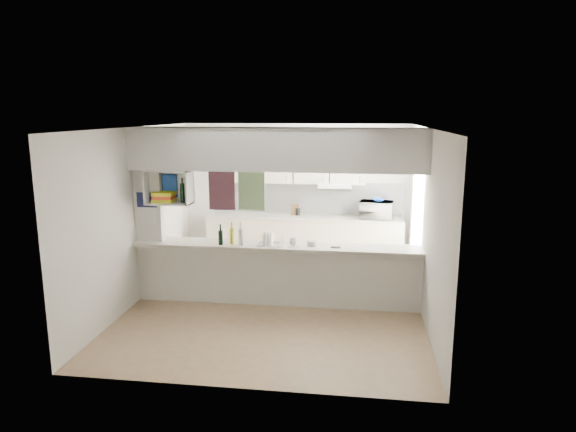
% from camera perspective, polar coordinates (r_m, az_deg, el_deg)
% --- Properties ---
extents(floor, '(4.80, 4.80, 0.00)m').
position_cam_1_polar(floor, '(7.77, -1.30, -9.75)').
color(floor, '#957556').
rests_on(floor, ground).
extents(ceiling, '(4.80, 4.80, 0.00)m').
position_cam_1_polar(ceiling, '(7.24, -1.40, 9.80)').
color(ceiling, white).
rests_on(ceiling, wall_back).
extents(wall_back, '(4.20, 0.00, 4.20)m').
position_cam_1_polar(wall_back, '(9.73, 0.87, 2.57)').
color(wall_back, silver).
rests_on(wall_back, floor).
extents(wall_left, '(0.00, 4.80, 4.80)m').
position_cam_1_polar(wall_left, '(7.99, -16.39, 0.11)').
color(wall_left, silver).
rests_on(wall_left, floor).
extents(wall_right, '(0.00, 4.80, 4.80)m').
position_cam_1_polar(wall_right, '(7.37, 15.00, -0.76)').
color(wall_right, silver).
rests_on(wall_right, floor).
extents(servery_partition, '(4.20, 0.50, 2.60)m').
position_cam_1_polar(servery_partition, '(7.36, -2.70, 2.46)').
color(servery_partition, silver).
rests_on(servery_partition, floor).
extents(cubby_shelf, '(0.65, 0.35, 0.50)m').
position_cam_1_polar(cubby_shelf, '(7.66, -13.11, 2.92)').
color(cubby_shelf, white).
rests_on(cubby_shelf, bulkhead).
extents(kitchen_run, '(3.60, 0.63, 2.24)m').
position_cam_1_polar(kitchen_run, '(9.54, 1.63, -0.52)').
color(kitchen_run, beige).
rests_on(kitchen_run, floor).
extents(microwave, '(0.62, 0.47, 0.32)m').
position_cam_1_polar(microwave, '(9.37, 9.80, 0.67)').
color(microwave, white).
rests_on(microwave, bench_top).
extents(bowl, '(0.23, 0.23, 0.06)m').
position_cam_1_polar(bowl, '(9.31, 10.02, 1.76)').
color(bowl, navy).
rests_on(bowl, microwave).
extents(dish_rack, '(0.37, 0.28, 0.20)m').
position_cam_1_polar(dish_rack, '(7.45, -1.96, -2.61)').
color(dish_rack, silver).
rests_on(dish_rack, breakfast_bar).
extents(cup, '(0.13, 0.13, 0.09)m').
position_cam_1_polar(cup, '(7.40, 0.61, -2.84)').
color(cup, white).
rests_on(cup, dish_rack).
extents(wine_bottles, '(0.37, 0.15, 0.33)m').
position_cam_1_polar(wine_bottles, '(7.49, -6.29, -2.26)').
color(wine_bottles, black).
rests_on(wine_bottles, breakfast_bar).
extents(plastic_tubs, '(0.49, 0.17, 0.07)m').
position_cam_1_polar(plastic_tubs, '(7.41, 2.82, -3.07)').
color(plastic_tubs, silver).
rests_on(plastic_tubs, breakfast_bar).
extents(utensil_jar, '(0.09, 0.09, 0.13)m').
position_cam_1_polar(utensil_jar, '(9.53, 1.11, 0.45)').
color(utensil_jar, black).
rests_on(utensil_jar, bench_top).
extents(knife_block, '(0.12, 0.11, 0.20)m').
position_cam_1_polar(knife_block, '(9.56, 0.71, 0.71)').
color(knife_block, brown).
rests_on(knife_block, bench_top).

